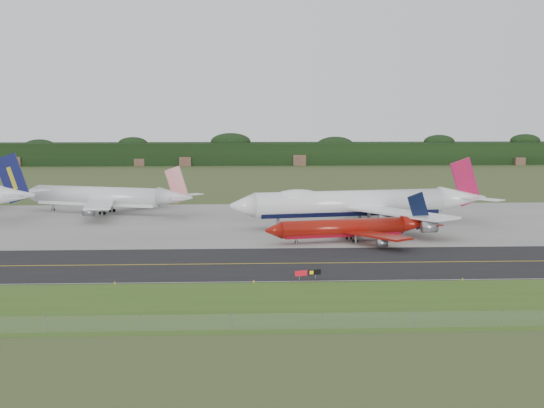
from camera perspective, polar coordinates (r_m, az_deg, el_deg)
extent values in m
plane|color=#3F5025|center=(147.51, -0.60, -4.20)|extent=(600.00, 600.00, 0.00)
cube|color=#3A5C1B|center=(113.39, 0.04, -7.59)|extent=(400.00, 30.00, 0.01)
cube|color=black|center=(143.59, -0.55, -4.50)|extent=(400.00, 32.00, 0.02)
cube|color=gray|center=(197.78, -1.14, -1.36)|extent=(400.00, 78.00, 0.01)
cube|color=gold|center=(143.59, -0.55, -4.50)|extent=(400.00, 0.40, 0.00)
cube|color=silver|center=(128.44, -0.29, -5.86)|extent=(400.00, 0.25, 0.00)
plane|color=slate|center=(100.57, 0.39, -8.84)|extent=(320.00, 0.00, 320.00)
cylinder|color=slate|center=(100.57, 0.39, -8.84)|extent=(0.10, 0.10, 2.20)
cube|color=black|center=(420.30, -1.96, 3.82)|extent=(700.00, 24.00, 12.00)
cylinder|color=white|center=(190.41, 5.87, 0.09)|extent=(48.87, 14.46, 6.16)
cube|color=black|center=(190.66, 5.86, -0.51)|extent=(46.21, 12.52, 2.16)
cone|color=white|center=(183.63, -2.24, -0.13)|extent=(7.04, 7.12, 6.16)
cone|color=white|center=(202.15, 14.14, 0.44)|extent=(13.68, 8.28, 6.16)
ellipsoid|color=white|center=(186.37, 1.91, 0.50)|extent=(13.29, 7.33, 3.93)
cube|color=white|center=(180.71, 9.78, -0.68)|extent=(22.92, 27.53, 0.53)
cube|color=white|center=(206.16, 6.88, 0.29)|extent=(15.59, 28.80, 0.53)
cube|color=#AA133C|center=(202.05, 14.35, 1.63)|extent=(8.81, 2.02, 12.77)
cylinder|color=gray|center=(180.08, 8.58, -1.22)|extent=(3.76, 3.13, 2.59)
cylinder|color=gray|center=(204.57, 5.93, -0.22)|extent=(3.76, 3.13, 2.59)
cylinder|color=gray|center=(171.34, 11.76, -1.70)|extent=(3.76, 3.13, 2.59)
cylinder|color=gray|center=(217.58, 6.32, 0.20)|extent=(3.76, 3.13, 2.59)
cylinder|color=black|center=(186.15, 0.45, -1.71)|extent=(1.18, 0.68, 1.11)
cylinder|color=slate|center=(189.01, 7.29, -1.17)|extent=(1.00, 1.00, 4.12)
cylinder|color=black|center=(189.23, 7.29, -1.62)|extent=(1.19, 0.74, 1.11)
cylinder|color=slate|center=(195.34, 6.62, -0.90)|extent=(1.00, 1.00, 4.12)
cylinder|color=black|center=(195.54, 6.61, -1.34)|extent=(1.19, 0.74, 1.11)
cylinder|color=maroon|center=(168.22, 5.35, -1.78)|extent=(28.40, 9.55, 3.82)
cube|color=maroon|center=(168.41, 5.35, -2.20)|extent=(26.83, 8.32, 1.34)
cone|color=maroon|center=(163.55, 0.11, -2.00)|extent=(4.24, 4.46, 3.82)
cone|color=maroon|center=(175.01, 10.85, -1.44)|extent=(8.07, 5.27, 3.82)
cube|color=maroon|center=(162.82, 7.89, -2.34)|extent=(13.51, 15.63, 0.43)
cube|color=maroon|center=(177.27, 5.96, -1.56)|extent=(8.53, 16.47, 0.43)
cube|color=black|center=(174.85, 11.03, -0.50)|extent=(5.96, 1.54, 8.69)
cylinder|color=gray|center=(159.46, 8.31, -2.92)|extent=(2.37, 2.00, 1.60)
cylinder|color=gray|center=(180.81, 5.45, -1.72)|extent=(2.37, 2.00, 1.60)
cylinder|color=black|center=(165.36, 1.84, -2.88)|extent=(0.74, 0.44, 0.69)
cylinder|color=slate|center=(167.39, 6.31, -2.57)|extent=(0.63, 0.63, 1.97)
cylinder|color=black|center=(167.50, 6.31, -2.79)|extent=(0.74, 0.48, 0.69)
cylinder|color=slate|center=(171.27, 5.81, -2.35)|extent=(0.63, 0.63, 1.97)
cylinder|color=black|center=(171.37, 5.81, -2.56)|extent=(0.74, 0.48, 0.69)
cone|color=white|center=(212.05, -19.10, 0.66)|extent=(13.72, 7.87, 6.71)
cube|color=#0E113E|center=(211.37, -18.96, 1.85)|extent=(9.40, 1.38, 13.54)
cylinder|color=silver|center=(220.57, -13.02, 0.60)|extent=(37.62, 17.25, 5.27)
cube|color=white|center=(220.76, -13.00, 0.16)|extent=(35.40, 15.39, 1.84)
cone|color=silver|center=(231.70, -17.63, 0.75)|extent=(6.19, 6.52, 5.27)
cone|color=silver|center=(209.91, -7.29, 0.52)|extent=(11.18, 8.23, 5.27)
cube|color=silver|center=(208.02, -12.87, -0.02)|extent=(9.14, 22.35, 0.47)
cube|color=silver|center=(227.13, -10.21, 0.61)|extent=(20.00, 20.42, 0.47)
cube|color=red|center=(209.33, -7.16, 1.44)|extent=(7.02, 2.75, 10.48)
cylinder|color=gray|center=(203.86, -13.64, -0.59)|extent=(3.44, 3.03, 2.21)
cylinder|color=gray|center=(232.07, -9.70, 0.39)|extent=(3.44, 3.03, 2.21)
cylinder|color=black|center=(228.43, -16.15, -0.40)|extent=(1.04, 0.71, 0.95)
cylinder|color=slate|center=(216.96, -12.67, -0.36)|extent=(0.94, 0.94, 3.33)
cylinder|color=black|center=(217.11, -12.66, -0.67)|extent=(1.05, 0.76, 0.95)
cylinder|color=slate|center=(222.01, -11.95, -0.18)|extent=(0.94, 0.94, 3.33)
cylinder|color=black|center=(222.16, -11.94, -0.48)|extent=(1.05, 0.76, 0.95)
cylinder|color=slate|center=(129.69, 2.08, -5.59)|extent=(0.12, 0.12, 0.70)
cylinder|color=slate|center=(130.88, 3.29, -5.48)|extent=(0.12, 0.12, 0.70)
cube|color=#A10C18|center=(129.64, 2.20, -5.24)|extent=(2.15, 0.87, 0.90)
cube|color=black|center=(130.39, 2.97, -5.17)|extent=(1.01, 0.49, 0.90)
cube|color=black|center=(130.87, 3.45, -5.13)|extent=(1.20, 0.55, 0.90)
cylinder|color=yellow|center=(128.93, -11.75, -5.85)|extent=(0.16, 0.16, 0.50)
cylinder|color=yellow|center=(127.34, -1.39, -5.87)|extent=(0.16, 0.16, 0.50)
cylinder|color=yellow|center=(132.91, 14.15, -5.54)|extent=(0.16, 0.16, 0.50)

